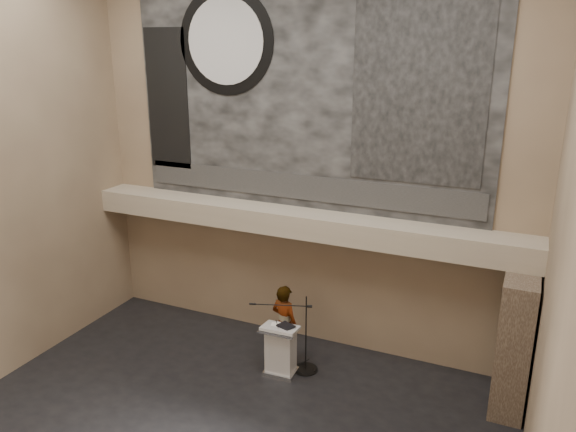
% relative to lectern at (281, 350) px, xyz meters
% --- Properties ---
extents(wall_back, '(10.00, 0.02, 8.50)m').
position_rel_lectern_xyz_m(wall_back, '(-0.22, 1.68, 3.70)').
color(wall_back, '#79634D').
rests_on(wall_back, floor).
extents(wall_right, '(0.02, 8.00, 8.50)m').
position_rel_lectern_xyz_m(wall_right, '(4.78, -2.32, 3.70)').
color(wall_right, '#79634D').
rests_on(wall_right, floor).
extents(soffit, '(10.00, 0.80, 0.50)m').
position_rel_lectern_xyz_m(soffit, '(-0.22, 1.28, 2.40)').
color(soffit, tan).
rests_on(soffit, wall_back).
extents(sprinkler_left, '(0.04, 0.04, 0.06)m').
position_rel_lectern_xyz_m(sprinkler_left, '(-1.82, 1.23, 2.12)').
color(sprinkler_left, '#B2893D').
rests_on(sprinkler_left, soffit).
extents(sprinkler_right, '(0.04, 0.04, 0.06)m').
position_rel_lectern_xyz_m(sprinkler_right, '(1.68, 1.23, 2.12)').
color(sprinkler_right, '#B2893D').
rests_on(sprinkler_right, soffit).
extents(banner, '(8.00, 0.05, 5.00)m').
position_rel_lectern_xyz_m(banner, '(-0.22, 1.65, 5.15)').
color(banner, black).
rests_on(banner, wall_back).
extents(banner_text_strip, '(7.76, 0.02, 0.55)m').
position_rel_lectern_xyz_m(banner_text_strip, '(-0.22, 1.61, 3.10)').
color(banner_text_strip, '#2C2C2C').
rests_on(banner_text_strip, banner).
extents(banner_clock_rim, '(2.30, 0.02, 2.30)m').
position_rel_lectern_xyz_m(banner_clock_rim, '(-2.02, 1.61, 6.15)').
color(banner_clock_rim, black).
rests_on(banner_clock_rim, banner).
extents(banner_clock_face, '(1.84, 0.02, 1.84)m').
position_rel_lectern_xyz_m(banner_clock_face, '(-2.02, 1.59, 6.15)').
color(banner_clock_face, silver).
rests_on(banner_clock_face, banner).
extents(banner_building_print, '(2.60, 0.02, 3.60)m').
position_rel_lectern_xyz_m(banner_building_print, '(2.18, 1.61, 5.25)').
color(banner_building_print, black).
rests_on(banner_building_print, banner).
extents(banner_brick_print, '(1.10, 0.02, 3.20)m').
position_rel_lectern_xyz_m(banner_brick_print, '(-3.62, 1.61, 4.85)').
color(banner_brick_print, black).
rests_on(banner_brick_print, banner).
extents(stone_pier, '(0.60, 1.40, 2.70)m').
position_rel_lectern_xyz_m(stone_pier, '(4.43, 0.83, 0.80)').
color(stone_pier, '#45362A').
rests_on(stone_pier, floor).
extents(lectern, '(0.75, 0.56, 1.14)m').
position_rel_lectern_xyz_m(lectern, '(0.00, 0.00, 0.00)').
color(lectern, silver).
rests_on(lectern, floor).
extents(binder, '(0.39, 0.36, 0.04)m').
position_rel_lectern_xyz_m(binder, '(0.11, 0.02, 0.56)').
color(binder, black).
rests_on(binder, lectern).
extents(papers, '(0.27, 0.32, 0.00)m').
position_rel_lectern_xyz_m(papers, '(-0.10, -0.02, 0.55)').
color(papers, white).
rests_on(papers, lectern).
extents(speaker_person, '(0.73, 0.57, 1.78)m').
position_rel_lectern_xyz_m(speaker_person, '(-0.13, 0.49, 0.34)').
color(speaker_person, silver).
rests_on(speaker_person, floor).
extents(mic_stand, '(1.38, 0.65, 1.72)m').
position_rel_lectern_xyz_m(mic_stand, '(0.40, 0.31, -0.30)').
color(mic_stand, black).
rests_on(mic_stand, floor).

